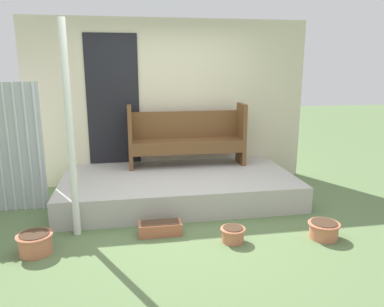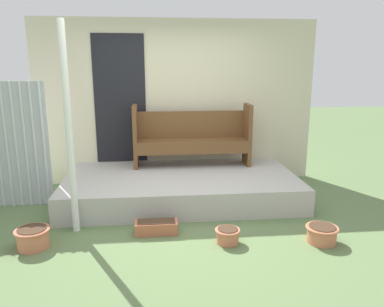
{
  "view_description": "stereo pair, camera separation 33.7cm",
  "coord_description": "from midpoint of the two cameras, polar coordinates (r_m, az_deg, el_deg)",
  "views": [
    {
      "loc": [
        -0.63,
        -4.23,
        1.91
      ],
      "look_at": [
        0.17,
        0.3,
        0.81
      ],
      "focal_mm": 35.0,
      "sensor_mm": 36.0,
      "label": 1
    },
    {
      "loc": [
        -0.29,
        -4.28,
        1.91
      ],
      "look_at": [
        0.17,
        0.3,
        0.81
      ],
      "focal_mm": 35.0,
      "sensor_mm": 36.0,
      "label": 2
    }
  ],
  "objects": [
    {
      "name": "porch_slab",
      "position": [
        5.44,
        -3.86,
        -5.12
      ],
      "size": [
        3.27,
        1.74,
        0.36
      ],
      "color": "#B2AFA8",
      "rests_on": "ground_plane"
    },
    {
      "name": "bench",
      "position": [
        5.82,
        -2.47,
        2.83
      ],
      "size": [
        1.8,
        0.41,
        0.96
      ],
      "rotation": [
        0.0,
        0.0,
        -0.01
      ],
      "color": "brown",
      "rests_on": "porch_slab"
    },
    {
      "name": "planter_box_rect",
      "position": [
        4.4,
        -7.11,
        -11.26
      ],
      "size": [
        0.49,
        0.2,
        0.15
      ],
      "color": "#B26042",
      "rests_on": "ground_plane"
    },
    {
      "name": "support_post",
      "position": [
        4.31,
        -20.26,
        2.97
      ],
      "size": [
        0.08,
        0.08,
        2.37
      ],
      "color": "white",
      "rests_on": "ground_plane"
    },
    {
      "name": "flower_pot_left",
      "position": [
        4.34,
        -24.93,
        -12.22
      ],
      "size": [
        0.37,
        0.37,
        0.22
      ],
      "color": "#C67251",
      "rests_on": "ground_plane"
    },
    {
      "name": "flower_pot_middle",
      "position": [
        4.21,
        3.93,
        -12.12
      ],
      "size": [
        0.28,
        0.28,
        0.17
      ],
      "color": "#C67251",
      "rests_on": "ground_plane"
    },
    {
      "name": "house_wall",
      "position": [
        6.08,
        -5.32,
        7.7
      ],
      "size": [
        4.47,
        0.08,
        2.6
      ],
      "color": "beige",
      "rests_on": "ground_plane"
    },
    {
      "name": "flower_pot_right",
      "position": [
        4.47,
        17.39,
        -10.97
      ],
      "size": [
        0.36,
        0.36,
        0.19
      ],
      "color": "#C67251",
      "rests_on": "ground_plane"
    },
    {
      "name": "ground_plane",
      "position": [
        4.69,
        -3.5,
        -10.58
      ],
      "size": [
        24.0,
        24.0,
        0.0
      ],
      "primitive_type": "plane",
      "color": "#5B7547"
    }
  ]
}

